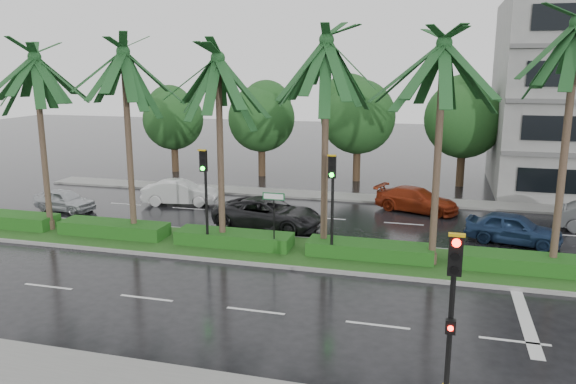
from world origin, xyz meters
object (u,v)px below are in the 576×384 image
(car_blue, at_px, (513,228))
(car_white, at_px, (180,192))
(signal_median_left, at_px, (205,184))
(car_red, at_px, (417,200))
(car_silver, at_px, (65,200))
(car_darkgrey, at_px, (268,214))
(signal_near, at_px, (451,317))
(street_sign, at_px, (274,207))

(car_blue, bearing_deg, car_white, 95.43)
(signal_median_left, xyz_separation_m, car_red, (8.50, 9.45, -2.33))
(car_red, bearing_deg, car_white, 116.12)
(signal_median_left, bearing_deg, car_silver, 156.93)
(car_silver, relative_size, car_darkgrey, 0.66)
(signal_near, relative_size, car_silver, 1.21)
(car_silver, distance_m, car_blue, 23.45)
(signal_near, xyz_separation_m, street_sign, (-7.00, 9.87, -0.38))
(car_silver, bearing_deg, signal_near, -116.22)
(street_sign, bearing_deg, car_darkgrey, 110.48)
(car_silver, bearing_deg, car_blue, -80.99)
(signal_near, bearing_deg, car_blue, 78.21)
(signal_median_left, distance_m, car_silver, 11.60)
(street_sign, bearing_deg, car_white, 137.01)
(signal_near, height_order, car_white, signal_near)
(car_white, bearing_deg, signal_near, -150.71)
(signal_median_left, height_order, car_blue, signal_median_left)
(car_darkgrey, relative_size, car_blue, 1.31)
(signal_near, distance_m, car_blue, 14.79)
(signal_median_left, xyz_separation_m, street_sign, (3.00, 0.18, -0.87))
(car_red, bearing_deg, street_sign, 167.29)
(car_white, height_order, car_red, car_white)
(car_silver, xyz_separation_m, car_darkgrey, (11.99, -0.36, 0.15))
(signal_median_left, height_order, car_silver, signal_median_left)
(signal_near, distance_m, car_red, 19.29)
(signal_median_left, distance_m, car_red, 12.93)
(car_white, bearing_deg, car_blue, -110.60)
(car_blue, bearing_deg, car_red, 57.82)
(street_sign, xyz_separation_m, car_red, (5.50, 9.27, -1.46))
(signal_median_left, bearing_deg, street_sign, 3.47)
(signal_median_left, xyz_separation_m, car_blue, (13.00, 4.68, -2.29))
(signal_near, height_order, street_sign, signal_near)
(signal_near, relative_size, car_darkgrey, 0.80)
(car_silver, height_order, car_darkgrey, car_darkgrey)
(car_blue, bearing_deg, street_sign, 128.73)
(signal_near, bearing_deg, street_sign, 125.34)
(signal_near, relative_size, car_white, 1.01)
(signal_median_left, xyz_separation_m, car_white, (-4.89, 7.54, -2.28))
(car_silver, relative_size, car_white, 0.83)
(car_silver, xyz_separation_m, car_red, (18.95, 5.00, 0.06))
(signal_near, xyz_separation_m, car_silver, (-20.45, 14.14, -1.89))
(signal_median_left, relative_size, car_darkgrey, 0.80)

